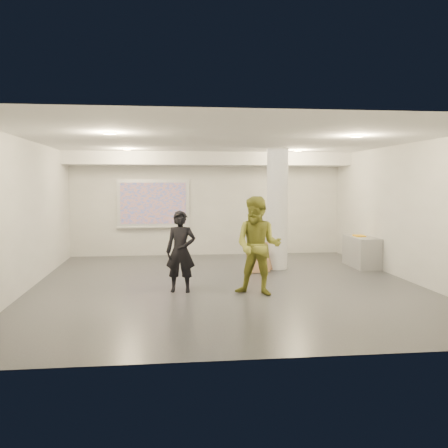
{
  "coord_description": "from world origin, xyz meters",
  "views": [
    {
      "loc": [
        -1.29,
        -10.3,
        2.13
      ],
      "look_at": [
        0.0,
        0.4,
        1.25
      ],
      "focal_mm": 40.0,
      "sensor_mm": 36.0,
      "label": 1
    }
  ],
  "objects": [
    {
      "name": "credenza",
      "position": [
        3.72,
        1.84,
        0.39
      ],
      "size": [
        0.57,
        1.34,
        0.77
      ],
      "primitive_type": "cube",
      "rotation": [
        0.0,
        0.0,
        -0.01
      ],
      "color": "gray",
      "rests_on": "floor"
    },
    {
      "name": "floor",
      "position": [
        0.0,
        0.0,
        0.0
      ],
      "size": [
        8.0,
        9.0,
        0.01
      ],
      "primitive_type": "cube",
      "color": "#35383D",
      "rests_on": "ground"
    },
    {
      "name": "wall_back",
      "position": [
        0.0,
        4.5,
        1.5
      ],
      "size": [
        8.0,
        0.01,
        3.0
      ],
      "primitive_type": "cube",
      "color": "silver",
      "rests_on": "floor"
    },
    {
      "name": "wall_left",
      "position": [
        -4.0,
        0.0,
        1.5
      ],
      "size": [
        0.01,
        9.0,
        3.0
      ],
      "primitive_type": "cube",
      "color": "silver",
      "rests_on": "floor"
    },
    {
      "name": "downlight_sw",
      "position": [
        -2.2,
        -1.5,
        2.98
      ],
      "size": [
        0.22,
        0.22,
        0.02
      ],
      "primitive_type": "cylinder",
      "color": "#FBC583",
      "rests_on": "ceiling"
    },
    {
      "name": "downlight_ne",
      "position": [
        2.2,
        2.5,
        2.98
      ],
      "size": [
        0.22,
        0.22,
        0.02
      ],
      "primitive_type": "cylinder",
      "color": "#FBC583",
      "rests_on": "ceiling"
    },
    {
      "name": "cardboard_front",
      "position": [
        0.93,
        1.31,
        0.3
      ],
      "size": [
        0.6,
        0.35,
        0.61
      ],
      "primitive_type": "cube",
      "rotation": [
        -0.27,
        0.0,
        0.26
      ],
      "color": "#986C4A",
      "rests_on": "floor"
    },
    {
      "name": "soffit_band",
      "position": [
        0.0,
        3.95,
        2.82
      ],
      "size": [
        8.0,
        1.1,
        0.36
      ],
      "primitive_type": "cube",
      "color": "white",
      "rests_on": "ceiling"
    },
    {
      "name": "woman",
      "position": [
        -0.97,
        -0.59,
        0.8
      ],
      "size": [
        0.64,
        0.48,
        1.6
      ],
      "primitive_type": "imported",
      "rotation": [
        0.0,
        0.0,
        -0.17
      ],
      "color": "black",
      "rests_on": "floor"
    },
    {
      "name": "projection_screen",
      "position": [
        -1.6,
        4.45,
        1.53
      ],
      "size": [
        2.1,
        0.13,
        1.42
      ],
      "color": "silver",
      "rests_on": "wall_back"
    },
    {
      "name": "column",
      "position": [
        1.5,
        1.8,
        1.5
      ],
      "size": [
        0.52,
        0.52,
        3.0
      ],
      "primitive_type": "cylinder",
      "color": "white",
      "rests_on": "floor"
    },
    {
      "name": "downlight_se",
      "position": [
        2.2,
        -1.5,
        2.98
      ],
      "size": [
        0.22,
        0.22,
        0.02
      ],
      "primitive_type": "cylinder",
      "color": "#FBC583",
      "rests_on": "ceiling"
    },
    {
      "name": "downlight_nw",
      "position": [
        -2.2,
        2.5,
        2.98
      ],
      "size": [
        0.22,
        0.22,
        0.02
      ],
      "primitive_type": "cylinder",
      "color": "#FBC583",
      "rests_on": "ceiling"
    },
    {
      "name": "wall_front",
      "position": [
        0.0,
        -4.5,
        1.5
      ],
      "size": [
        8.0,
        0.01,
        3.0
      ],
      "primitive_type": "cube",
      "color": "silver",
      "rests_on": "floor"
    },
    {
      "name": "postit_pad",
      "position": [
        3.67,
        1.88,
        0.79
      ],
      "size": [
        0.26,
        0.35,
        0.03
      ],
      "primitive_type": "cube",
      "rotation": [
        0.0,
        0.0,
        -0.03
      ],
      "color": "gold",
      "rests_on": "credenza"
    },
    {
      "name": "wall_right",
      "position": [
        4.0,
        0.0,
        1.5
      ],
      "size": [
        0.01,
        9.0,
        3.0
      ],
      "primitive_type": "cube",
      "color": "silver",
      "rests_on": "floor"
    },
    {
      "name": "man",
      "position": [
        0.48,
        -1.03,
        0.94
      ],
      "size": [
        1.13,
        1.03,
        1.88
      ],
      "primitive_type": "imported",
      "rotation": [
        0.0,
        0.0,
        -0.42
      ],
      "color": "#989B33",
      "rests_on": "floor"
    },
    {
      "name": "ceiling",
      "position": [
        0.0,
        0.0,
        3.0
      ],
      "size": [
        8.0,
        9.0,
        0.01
      ],
      "primitive_type": "cube",
      "color": "white",
      "rests_on": "floor"
    },
    {
      "name": "cardboard_back",
      "position": [
        1.15,
        1.66,
        0.34
      ],
      "size": [
        0.66,
        0.34,
        0.68
      ],
      "primitive_type": "cube",
      "rotation": [
        -0.24,
        0.0,
        0.2
      ],
      "color": "#986C4A",
      "rests_on": "floor"
    }
  ]
}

